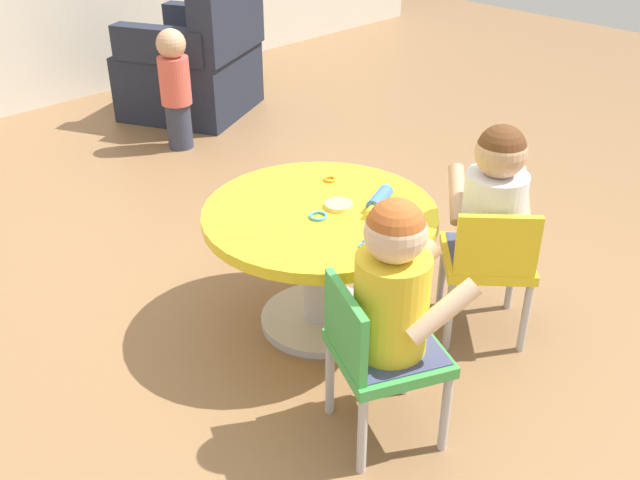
% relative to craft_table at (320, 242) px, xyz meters
% --- Properties ---
extents(ground_plane, '(10.00, 10.00, 0.00)m').
position_rel_craft_table_xyz_m(ground_plane, '(0.00, 0.00, -0.35)').
color(ground_plane, olive).
extents(craft_table, '(0.81, 0.81, 0.47)m').
position_rel_craft_table_xyz_m(craft_table, '(0.00, 0.00, 0.00)').
color(craft_table, silver).
rests_on(craft_table, ground).
extents(child_chair_left, '(0.40, 0.40, 0.54)m').
position_rel_craft_table_xyz_m(child_chair_left, '(-0.28, -0.51, -0.04)').
color(child_chair_left, '#B7B7BC').
rests_on(child_chair_left, ground).
extents(seated_child_left, '(0.43, 0.39, 0.51)m').
position_rel_craft_table_xyz_m(seated_child_left, '(-0.24, -0.53, 0.19)').
color(seated_child_left, '#3F4772').
rests_on(seated_child_left, ground).
extents(child_chair_right, '(0.42, 0.42, 0.54)m').
position_rel_craft_table_xyz_m(child_chair_right, '(0.37, -0.46, -0.04)').
color(child_chair_right, '#B7B7BC').
rests_on(child_chair_right, ground).
extents(seated_child_right, '(0.44, 0.43, 0.51)m').
position_rel_craft_table_xyz_m(seated_child_right, '(0.40, -0.43, 0.19)').
color(seated_child_right, '#3F4772').
rests_on(seated_child_right, ground).
extents(armchair_dark, '(0.94, 0.95, 0.85)m').
position_rel_craft_table_xyz_m(armchair_dark, '(1.04, 2.15, -0.04)').
color(armchair_dark, '#232838').
rests_on(armchair_dark, ground).
extents(toddler_standing, '(0.17, 0.17, 0.67)m').
position_rel_craft_table_xyz_m(toddler_standing, '(0.62, 1.75, 0.01)').
color(toddler_standing, '#33384C').
rests_on(toddler_standing, ground).
extents(rolling_pin, '(0.22, 0.10, 0.05)m').
position_rel_craft_table_xyz_m(rolling_pin, '(0.17, -0.12, 0.15)').
color(rolling_pin, '#3F72CC').
rests_on(rolling_pin, craft_table).
extents(craft_scissors, '(0.09, 0.14, 0.01)m').
position_rel_craft_table_xyz_m(craft_scissors, '(-0.05, -0.29, 0.13)').
color(craft_scissors, silver).
rests_on(craft_scissors, craft_table).
extents(playdough_blob_0, '(0.10, 0.10, 0.02)m').
position_rel_craft_table_xyz_m(playdough_blob_0, '(0.06, -0.03, 0.13)').
color(playdough_blob_0, '#F2CC72').
rests_on(playdough_blob_0, craft_table).
extents(cookie_cutter_0, '(0.05, 0.05, 0.01)m').
position_rel_craft_table_xyz_m(cookie_cutter_0, '(0.19, 0.14, 0.13)').
color(cookie_cutter_0, orange).
rests_on(cookie_cutter_0, craft_table).
extents(cookie_cutter_1, '(0.06, 0.06, 0.01)m').
position_rel_craft_table_xyz_m(cookie_cutter_1, '(-0.04, -0.03, 0.13)').
color(cookie_cutter_1, '#3F99D8').
rests_on(cookie_cutter_1, craft_table).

